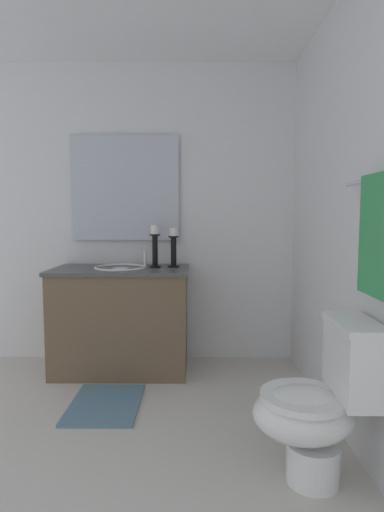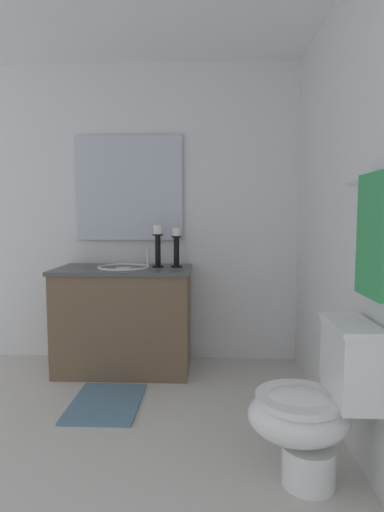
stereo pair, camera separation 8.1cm
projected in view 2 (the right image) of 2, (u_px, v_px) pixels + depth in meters
The scene contains 12 objects.
floor at pixel (65, 451), 2.20m from camera, with size 2.97×2.99×0.02m, color beige.
wall_back at pixel (366, 213), 2.02m from camera, with size 2.97×0.04×2.45m, color white.
wall_left at pixel (121, 214), 3.56m from camera, with size 0.04×2.99×2.45m, color white.
vanity_cabinet at pixel (124, 319), 3.31m from camera, with size 0.58×1.05×0.81m.
sink_basin at pixel (124, 273), 3.28m from camera, with size 0.40×0.40×0.24m.
mirror at pixel (129, 188), 3.49m from camera, with size 0.02×0.88×0.86m, color silver.
candle_holder_tall at pixel (176, 247), 3.30m from camera, with size 0.09×0.09×0.31m.
candle_holder_short at pixel (158, 245), 3.29m from camera, with size 0.09×0.09×0.33m.
toilet at pixel (314, 406), 1.88m from camera, with size 0.39×0.54×0.75m.
towel_bar at pixel (379, 177), 1.73m from camera, with size 0.02×0.02×0.81m, color silver.
towel_near_vanity at pixel (372, 235), 1.75m from camera, with size 0.28×0.03×0.52m, color #389E59.
bath_mat at pixel (106, 403), 2.73m from camera, with size 0.60×0.44×0.02m, color slate.
Camera 2 is at (2.07, 0.74, 1.21)m, focal length 29.67 mm.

